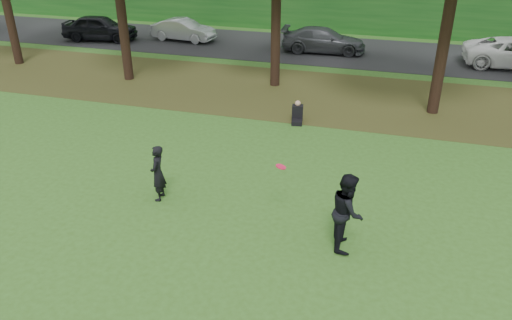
{
  "coord_description": "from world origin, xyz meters",
  "views": [
    {
      "loc": [
        2.48,
        -7.85,
        7.37
      ],
      "look_at": [
        -0.91,
        3.69,
        1.3
      ],
      "focal_mm": 35.0,
      "sensor_mm": 36.0,
      "label": 1
    }
  ],
  "objects_px": {
    "player_left": "(158,173)",
    "frisbee": "(281,167)",
    "player_right": "(347,211)",
    "seated_person": "(297,114)"
  },
  "relations": [
    {
      "from": "player_right",
      "to": "seated_person",
      "type": "height_order",
      "value": "player_right"
    },
    {
      "from": "player_right",
      "to": "frisbee",
      "type": "distance_m",
      "value": 1.99
    },
    {
      "from": "frisbee",
      "to": "player_right",
      "type": "bearing_deg",
      "value": -19.22
    },
    {
      "from": "player_right",
      "to": "frisbee",
      "type": "relative_size",
      "value": 5.17
    },
    {
      "from": "frisbee",
      "to": "seated_person",
      "type": "relative_size",
      "value": 0.46
    },
    {
      "from": "frisbee",
      "to": "player_left",
      "type": "bearing_deg",
      "value": 178.11
    },
    {
      "from": "seated_person",
      "to": "frisbee",
      "type": "bearing_deg",
      "value": -91.8
    },
    {
      "from": "player_left",
      "to": "frisbee",
      "type": "xyz_separation_m",
      "value": [
        3.53,
        -0.12,
        0.78
      ]
    },
    {
      "from": "player_left",
      "to": "player_right",
      "type": "relative_size",
      "value": 0.83
    },
    {
      "from": "player_left",
      "to": "player_right",
      "type": "height_order",
      "value": "player_right"
    }
  ]
}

